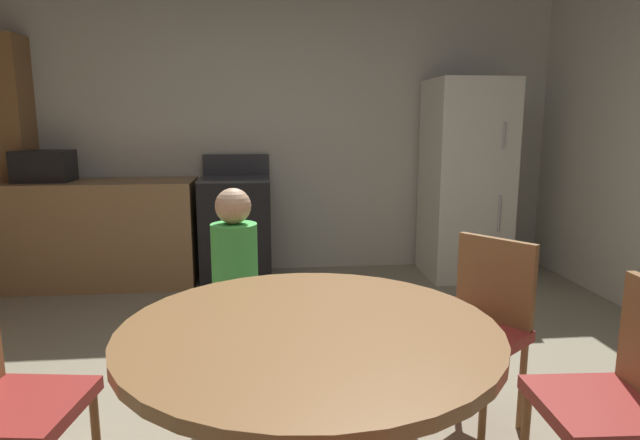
% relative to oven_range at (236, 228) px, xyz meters
% --- Properties ---
extents(wall_back, '(5.58, 0.12, 2.70)m').
position_rel_oven_range_xyz_m(wall_back, '(0.32, 0.40, 0.88)').
color(wall_back, beige).
rests_on(wall_back, ground).
extents(kitchen_counter, '(1.82, 0.60, 0.90)m').
position_rel_oven_range_xyz_m(kitchen_counter, '(-1.26, -0.00, -0.02)').
color(kitchen_counter, '#9E754C').
rests_on(kitchen_counter, ground).
extents(pantry_column, '(0.44, 0.36, 2.10)m').
position_rel_oven_range_xyz_m(pantry_column, '(-1.95, 0.18, 0.58)').
color(pantry_column, olive).
rests_on(pantry_column, ground).
extents(oven_range, '(0.60, 0.60, 1.10)m').
position_rel_oven_range_xyz_m(oven_range, '(0.00, 0.00, 0.00)').
color(oven_range, black).
rests_on(oven_range, ground).
extents(refrigerator, '(0.68, 0.68, 1.76)m').
position_rel_oven_range_xyz_m(refrigerator, '(2.05, -0.05, 0.41)').
color(refrigerator, silver).
rests_on(refrigerator, ground).
extents(microwave, '(0.44, 0.32, 0.26)m').
position_rel_oven_range_xyz_m(microwave, '(-1.57, -0.00, 0.56)').
color(microwave, black).
rests_on(microwave, kitchen_counter).
extents(dining_table, '(1.20, 1.20, 0.76)m').
position_rel_oven_range_xyz_m(dining_table, '(0.39, -3.07, 0.14)').
color(dining_table, olive).
rests_on(dining_table, ground).
extents(chair_northeast, '(0.56, 0.56, 0.87)m').
position_rel_oven_range_xyz_m(chair_northeast, '(1.22, -2.45, 0.03)').
color(chair_northeast, olive).
rests_on(chair_northeast, ground).
extents(chair_east, '(0.42, 0.42, 0.87)m').
position_rel_oven_range_xyz_m(chair_east, '(1.43, -3.13, 0.03)').
color(chair_east, olive).
rests_on(chair_east, ground).
extents(person_child, '(0.28, 0.28, 1.09)m').
position_rel_oven_range_xyz_m(person_child, '(0.11, -2.17, 0.11)').
color(person_child, '#8C337A').
rests_on(person_child, ground).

